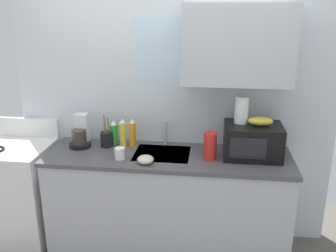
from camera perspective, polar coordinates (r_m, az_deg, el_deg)
kitchen_wall_assembly at (r=3.21m, az=2.50°, el=5.17°), size 2.81×0.42×2.50m
counter_unit at (r=3.26m, az=-0.02°, el=-11.59°), size 2.04×0.63×0.90m
sink_faucet at (r=3.26m, az=-0.39°, el=-1.05°), size 0.03×0.03×0.21m
stove_range at (r=3.68m, az=-21.91°, el=-9.44°), size 0.60×0.60×1.08m
microwave at (r=3.06m, az=12.94°, el=-2.27°), size 0.46×0.35×0.27m
banana_bunch at (r=3.01m, az=14.11°, el=0.74°), size 0.20×0.11×0.07m
paper_towel_roll at (r=3.03m, az=11.30°, el=2.49°), size 0.11×0.11×0.22m
coffee_maker at (r=3.31m, az=-13.35°, el=-1.27°), size 0.19×0.21×0.28m
dish_soap_bottle_orange at (r=3.23m, az=-5.52°, el=-1.14°), size 0.06×0.06×0.25m
dish_soap_bottle_yellow at (r=3.23m, az=-7.00°, el=-1.12°), size 0.06×0.06×0.25m
dish_soap_bottle_green at (r=3.29m, az=-8.37°, el=-1.14°), size 0.07×0.07×0.22m
cereal_canister at (r=2.96m, az=6.52°, el=-3.12°), size 0.10×0.10×0.22m
mug_white at (r=2.99m, az=-7.46°, el=-4.24°), size 0.08×0.08×0.09m
utensil_crock at (r=3.26m, az=-9.44°, el=-1.95°), size 0.11×0.11×0.29m
small_bowl at (r=2.90m, az=-3.51°, el=-5.20°), size 0.13×0.13×0.06m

